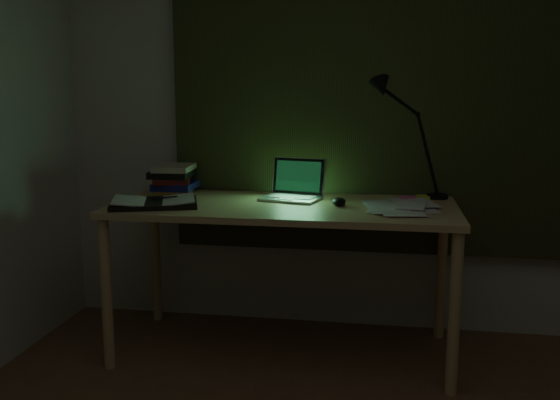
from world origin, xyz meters
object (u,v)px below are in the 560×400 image
at_px(open_textbook, 154,202).
at_px(loose_papers, 401,206).
at_px(book_stack, 174,179).
at_px(laptop, 290,180).
at_px(desk, 284,279).
at_px(desk_lamp, 440,142).

relative_size(open_textbook, loose_papers, 1.26).
bearing_deg(book_stack, laptop, -7.23).
distance_m(desk, book_stack, 0.82).
xyz_separation_m(laptop, book_stack, (-0.66, 0.08, -0.02)).
height_order(open_textbook, desk_lamp, desk_lamp).
bearing_deg(loose_papers, open_textbook, -173.23).
bearing_deg(open_textbook, desk, -5.57).
xyz_separation_m(book_stack, desk_lamp, (1.41, 0.09, 0.21)).
distance_m(book_stack, loose_papers, 1.24).
height_order(desk, desk_lamp, desk_lamp).
relative_size(open_textbook, desk_lamp, 0.70).
height_order(desk, open_textbook, open_textbook).
height_order(laptop, book_stack, laptop).
height_order(open_textbook, loose_papers, open_textbook).
bearing_deg(open_textbook, desk_lamp, -0.93).
relative_size(desk, desk_lamp, 2.86).
bearing_deg(desk_lamp, loose_papers, -129.21).
relative_size(laptop, loose_papers, 0.99).
xyz_separation_m(open_textbook, book_stack, (-0.02, 0.35, 0.07)).
relative_size(book_stack, desk_lamp, 0.42).
bearing_deg(open_textbook, loose_papers, -11.79).
xyz_separation_m(desk, loose_papers, (0.57, -0.00, 0.40)).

